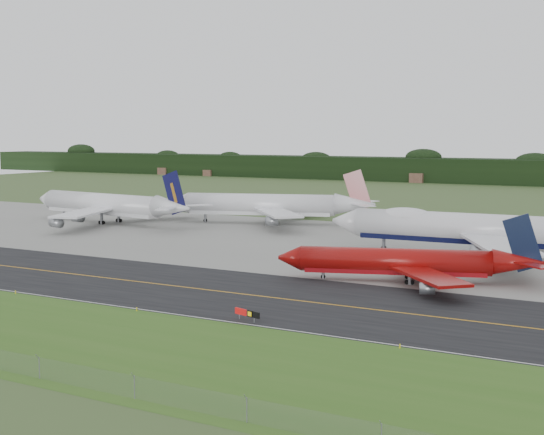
{
  "coord_description": "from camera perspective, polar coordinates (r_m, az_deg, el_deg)",
  "views": [
    {
      "loc": [
        61.49,
        -100.93,
        24.26
      ],
      "look_at": [
        -6.01,
        22.0,
        8.71
      ],
      "focal_mm": 50.0,
      "sensor_mm": 36.0,
      "label": 1
    }
  ],
  "objects": [
    {
      "name": "taxiway_sign",
      "position": [
        99.18,
        -1.89,
        -7.21
      ],
      "size": [
        4.35,
        1.34,
        1.49
      ],
      "color": "slate",
      "rests_on": "ground"
    },
    {
      "name": "horizon_treeline",
      "position": [
        380.17,
        19.46,
        3.13
      ],
      "size": [
        700.0,
        25.0,
        12.0
      ],
      "color": "black",
      "rests_on": "ground"
    },
    {
      "name": "jet_star_tail",
      "position": [
        204.56,
        -0.08,
        0.92
      ],
      "size": [
        55.63,
        45.37,
        14.97
      ],
      "color": "silver",
      "rests_on": "ground"
    },
    {
      "name": "edge_marker_left",
      "position": [
        122.17,
        -18.75,
        -5.35
      ],
      "size": [
        0.16,
        0.16,
        0.5
      ],
      "primitive_type": "cylinder",
      "color": "yellow",
      "rests_on": "ground"
    },
    {
      "name": "jet_ba_747",
      "position": [
        153.9,
        15.55,
        -0.89
      ],
      "size": [
        64.89,
        53.79,
        16.33
      ],
      "color": "silver",
      "rests_on": "ground"
    },
    {
      "name": "grass_verge",
      "position": [
        93.36,
        -13.91,
        -8.92
      ],
      "size": [
        400.0,
        30.0,
        0.01
      ],
      "primitive_type": "cube",
      "color": "#335D1B",
      "rests_on": "ground"
    },
    {
      "name": "apron",
      "position": [
        165.69,
        6.67,
        -2.13
      ],
      "size": [
        400.0,
        78.0,
        0.01
      ],
      "primitive_type": "cube",
      "color": "gray",
      "rests_on": "ground"
    },
    {
      "name": "ground",
      "position": [
        120.65,
        -2.54,
        -5.28
      ],
      "size": [
        600.0,
        600.0,
        0.0
      ],
      "primitive_type": "plane",
      "color": "#3B5025",
      "rests_on": "ground"
    },
    {
      "name": "jet_red_737",
      "position": [
        126.52,
        10.3,
        -3.34
      ],
      "size": [
        42.21,
        33.49,
        11.7
      ],
      "color": "maroon",
      "rests_on": "ground"
    },
    {
      "name": "taxiway_centreline",
      "position": [
        117.32,
        -3.56,
        -5.61
      ],
      "size": [
        400.0,
        0.4,
        0.0
      ],
      "primitive_type": "cube",
      "color": "#C78512",
      "rests_on": "taxiway"
    },
    {
      "name": "taxiway",
      "position": [
        117.32,
        -3.56,
        -5.62
      ],
      "size": [
        400.0,
        32.0,
        0.02
      ],
      "primitive_type": "cube",
      "color": "black",
      "rests_on": "ground"
    },
    {
      "name": "edge_marker_center",
      "position": [
        106.41,
        -10.15,
        -6.82
      ],
      "size": [
        0.16,
        0.16,
        0.5
      ],
      "primitive_type": "cylinder",
      "color": "yellow",
      "rests_on": "ground"
    },
    {
      "name": "jet_navy_gold",
      "position": [
        210.15,
        -12.13,
        0.91
      ],
      "size": [
        58.44,
        50.57,
        15.07
      ],
      "color": "silver",
      "rests_on": "ground"
    },
    {
      "name": "taxiway_edge_line",
      "position": [
        104.87,
        -8.12,
        -7.1
      ],
      "size": [
        400.0,
        0.25,
        0.0
      ],
      "primitive_type": "cube",
      "color": "silver",
      "rests_on": "taxiway"
    },
    {
      "name": "edge_marker_right",
      "position": [
        88.35,
        9.61,
        -9.53
      ],
      "size": [
        0.16,
        0.16,
        0.5
      ],
      "primitive_type": "cylinder",
      "color": "yellow",
      "rests_on": "ground"
    }
  ]
}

